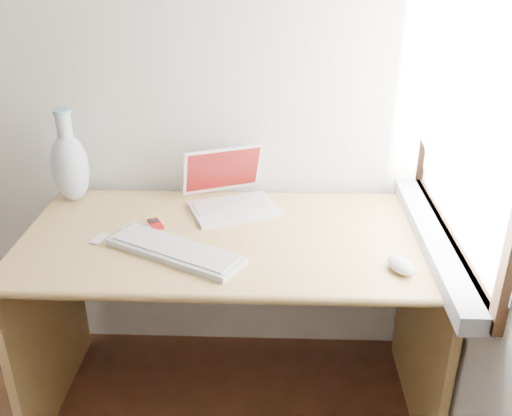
{
  "coord_description": "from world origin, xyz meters",
  "views": [
    {
      "loc": [
        1.15,
        -0.4,
        1.72
      ],
      "look_at": [
        1.09,
        1.35,
        0.87
      ],
      "focal_mm": 40.0,
      "sensor_mm": 36.0,
      "label": 1
    }
  ],
  "objects_px": {
    "desk": "(234,275)",
    "external_keyboard": "(175,250)",
    "laptop": "(235,195)",
    "vase": "(70,165)"
  },
  "relations": [
    {
      "from": "desk",
      "to": "external_keyboard",
      "type": "bearing_deg",
      "value": -127.98
    },
    {
      "from": "laptop",
      "to": "external_keyboard",
      "type": "xyz_separation_m",
      "value": [
        -0.17,
        -0.37,
        -0.04
      ]
    },
    {
      "from": "external_keyboard",
      "to": "vase",
      "type": "bearing_deg",
      "value": 167.41
    },
    {
      "from": "vase",
      "to": "external_keyboard",
      "type": "bearing_deg",
      "value": -40.95
    },
    {
      "from": "external_keyboard",
      "to": "desk",
      "type": "bearing_deg",
      "value": 80.38
    },
    {
      "from": "laptop",
      "to": "vase",
      "type": "distance_m",
      "value": 0.65
    },
    {
      "from": "vase",
      "to": "laptop",
      "type": "bearing_deg",
      "value": -3.29
    },
    {
      "from": "desk",
      "to": "laptop",
      "type": "relative_size",
      "value": 3.9
    },
    {
      "from": "desk",
      "to": "laptop",
      "type": "xyz_separation_m",
      "value": [
        -0.0,
        0.14,
        0.27
      ]
    },
    {
      "from": "desk",
      "to": "laptop",
      "type": "bearing_deg",
      "value": 90.67
    }
  ]
}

